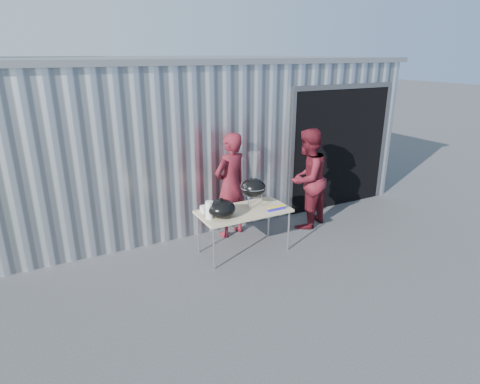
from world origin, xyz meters
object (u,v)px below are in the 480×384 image
kettle_grill (253,183)px  folding_table (244,212)px  person_bystander (307,179)px  person_cook (231,185)px

kettle_grill → folding_table: bearing=-162.0°
folding_table → person_bystander: size_ratio=0.79×
kettle_grill → person_cook: size_ratio=0.49×
folding_table → kettle_grill: kettle_grill is taller
kettle_grill → person_cook: 0.69m
person_cook → person_bystander: size_ratio=1.00×
folding_table → person_bystander: bearing=13.9°
kettle_grill → person_bystander: 1.41m
person_bystander → kettle_grill: bearing=-9.6°
folding_table → person_cook: 0.76m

